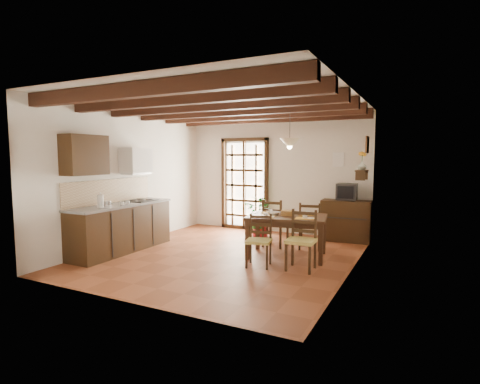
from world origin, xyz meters
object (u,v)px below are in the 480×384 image
Objects in this scene: kitchen_counter at (122,227)px; dining_table at (287,221)px; crt_tv at (347,192)px; potted_plant at (260,211)px; chair_far_right at (310,234)px; pendant_lamp at (290,142)px; chair_near_right at (301,251)px; sideboard at (346,221)px; chair_far_left at (275,232)px; chair_near_left at (259,250)px.

kitchen_counter reaches higher than dining_table.
potted_plant is at bearing -171.21° from crt_tv.
chair_far_right reaches higher than dining_table.
pendant_lamp reaches higher than kitchen_counter.
potted_plant reaches higher than chair_near_right.
sideboard is (3.70, 2.83, -0.03)m from kitchen_counter.
dining_table is 1.97m from crt_tv.
potted_plant is at bearing -45.93° from chair_far_left.
dining_table is at bearing 124.46° from chair_near_right.
chair_far_right is at bearing 98.33° from chair_near_right.
chair_far_left is 0.70m from chair_far_right.
crt_tv is at bearing -133.01° from chair_far_left.
potted_plant is 2.30× the size of pendant_lamp.
chair_far_left is at bearing -138.52° from crt_tv.
potted_plant is 2.31m from pendant_lamp.
crt_tv is (3.70, 2.82, 0.60)m from kitchen_counter.
crt_tv is (0.50, 1.02, 0.78)m from chair_far_right.
chair_far_right is at bearing -119.25° from sideboard.
crt_tv is 2.09m from pendant_lamp.
kitchen_counter is 3.06m from potted_plant.
sideboard is at bearing 82.32° from chair_near_right.
chair_near_left is at bearing -116.07° from dining_table.
kitchen_counter is 2.31× the size of chair_far_left.
pendant_lamp is at bearing 63.62° from chair_near_left.
dining_table is at bearing -114.31° from crt_tv.
kitchen_counter is 2.60× the size of chair_near_left.
pendant_lamp is at bearing 134.30° from chair_far_left.
kitchen_counter is 3.17m from dining_table.
chair_far_left is at bearing 131.36° from pendant_lamp.
chair_far_left is 1.04× the size of chair_far_right.
chair_near_left is at bearing -112.56° from crt_tv.
pendant_lamp is (0.22, 0.87, 1.81)m from chair_near_left.
pendant_lamp is at bearing 79.70° from dining_table.
crt_tv is at bearing 37.28° from kitchen_counter.
dining_table is 0.89m from chair_near_left.
sideboard is at bearing -132.86° from chair_far_left.
chair_far_left reaches higher than dining_table.
crt_tv is at bearing 67.09° from pendant_lamp.
chair_far_left reaches higher than sideboard.
chair_far_right is (0.69, 0.13, -0.01)m from chair_far_left.
chair_near_left is 0.83× the size of sideboard.
kitchen_counter reaches higher than sideboard.
sideboard is at bearing 37.34° from kitchen_counter.
potted_plant is (1.84, 2.45, 0.10)m from kitchen_counter.
kitchen_counter is at bearing 36.53° from chair_far_left.
dining_table is 1.58× the size of chair_far_left.
kitchen_counter is 3.58m from pendant_lamp.
potted_plant reaches higher than crt_tv.
chair_near_right is 1.43m from chair_far_right.
pendant_lamp is (0.47, -0.54, 1.77)m from chair_far_left.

